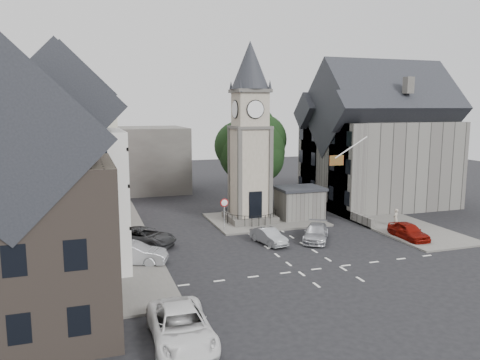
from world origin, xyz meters
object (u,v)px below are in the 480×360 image
object	(u,v)px
car_west_blue	(131,251)
car_east_red	(408,231)
clock_tower	(250,134)
stone_shelter	(299,203)
pedestrian	(396,218)

from	to	relation	value
car_west_blue	car_east_red	distance (m)	21.64
clock_tower	car_east_red	size ratio (longest dim) A/B	4.07
stone_shelter	car_west_blue	distance (m)	17.88
car_east_red	stone_shelter	bearing A→B (deg)	121.64
clock_tower	pedestrian	world-z (taller)	clock_tower
car_west_blue	car_east_red	world-z (taller)	car_west_blue
car_east_red	pedestrian	world-z (taller)	pedestrian
stone_shelter	clock_tower	bearing A→B (deg)	174.16
clock_tower	stone_shelter	world-z (taller)	clock_tower
stone_shelter	pedestrian	distance (m)	8.70
clock_tower	car_west_blue	world-z (taller)	clock_tower
clock_tower	car_east_red	bearing A→B (deg)	-43.51
stone_shelter	car_east_red	size ratio (longest dim) A/B	1.08
stone_shelter	pedestrian	xyz separation A→B (m)	(6.70, -5.50, -0.72)
clock_tower	stone_shelter	distance (m)	8.15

